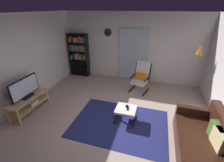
# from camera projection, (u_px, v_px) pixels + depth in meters

# --- Properties ---
(ground_plane) EXTENTS (7.02, 7.02, 0.00)m
(ground_plane) POSITION_uv_depth(u_px,v_px,m) (108.00, 123.00, 3.97)
(ground_plane) COLOR #B39B8D
(wall_back) EXTENTS (5.60, 0.06, 2.60)m
(wall_back) POSITION_uv_depth(u_px,v_px,m) (131.00, 48.00, 5.90)
(wall_back) COLOR silver
(wall_back) RESTS_ON ground
(wall_left) EXTENTS (0.06, 6.00, 2.60)m
(wall_left) POSITION_uv_depth(u_px,v_px,m) (13.00, 66.00, 4.10)
(wall_left) COLOR silver
(wall_left) RESTS_ON ground
(glass_door_panel) EXTENTS (1.10, 0.01, 2.00)m
(glass_door_panel) POSITION_uv_depth(u_px,v_px,m) (133.00, 55.00, 5.93)
(glass_door_panel) COLOR silver
(area_rug) EXTENTS (2.40, 1.73, 0.01)m
(area_rug) POSITION_uv_depth(u_px,v_px,m) (120.00, 123.00, 3.98)
(area_rug) COLOR navy
(area_rug) RESTS_ON ground
(tv_stand) EXTENTS (0.46, 1.20, 0.50)m
(tv_stand) POSITION_uv_depth(u_px,v_px,m) (29.00, 102.00, 4.28)
(tv_stand) COLOR tan
(tv_stand) RESTS_ON ground
(television) EXTENTS (0.20, 0.91, 0.56)m
(television) POSITION_uv_depth(u_px,v_px,m) (25.00, 89.00, 4.08)
(television) COLOR black
(television) RESTS_ON tv_stand
(bookshelf_near_tv) EXTENTS (0.79, 0.30, 1.78)m
(bookshelf_near_tv) POSITION_uv_depth(u_px,v_px,m) (79.00, 51.00, 6.40)
(bookshelf_near_tv) COLOR black
(bookshelf_near_tv) RESTS_ON ground
(leather_sofa) EXTENTS (0.88, 1.87, 0.85)m
(leather_sofa) POSITION_uv_depth(u_px,v_px,m) (206.00, 147.00, 2.94)
(leather_sofa) COLOR #321A10
(leather_sofa) RESTS_ON ground
(lounge_armchair) EXTENTS (0.70, 0.76, 1.02)m
(lounge_armchair) POSITION_uv_depth(u_px,v_px,m) (141.00, 76.00, 5.36)
(lounge_armchair) COLOR black
(lounge_armchair) RESTS_ON ground
(ottoman) EXTENTS (0.52, 0.48, 0.37)m
(ottoman) POSITION_uv_depth(u_px,v_px,m) (126.00, 111.00, 3.96)
(ottoman) COLOR white
(ottoman) RESTS_ON ground
(tv_remote) EXTENTS (0.04, 0.14, 0.02)m
(tv_remote) POSITION_uv_depth(u_px,v_px,m) (128.00, 109.00, 3.91)
(tv_remote) COLOR black
(tv_remote) RESTS_ON ottoman
(cell_phone) EXTENTS (0.11, 0.15, 0.01)m
(cell_phone) POSITION_uv_depth(u_px,v_px,m) (127.00, 106.00, 4.00)
(cell_phone) COLOR black
(cell_phone) RESTS_ON ottoman
(floor_lamp_by_shelf) EXTENTS (0.22, 0.22, 1.72)m
(floor_lamp_by_shelf) POSITION_uv_depth(u_px,v_px,m) (199.00, 56.00, 4.66)
(floor_lamp_by_shelf) COLOR #A5A5AD
(floor_lamp_by_shelf) RESTS_ON ground
(wall_clock) EXTENTS (0.29, 0.03, 0.29)m
(wall_clock) POSITION_uv_depth(u_px,v_px,m) (108.00, 32.00, 5.83)
(wall_clock) COLOR silver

